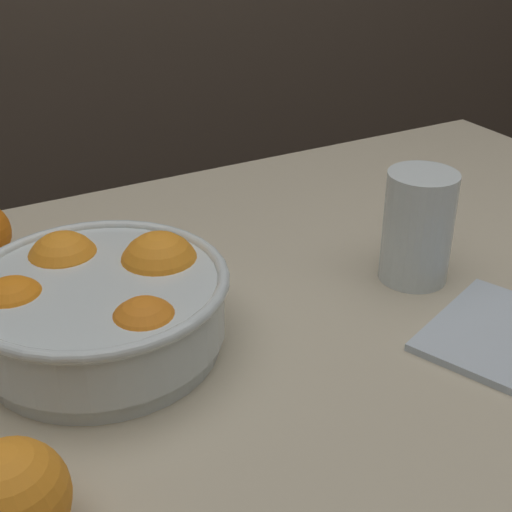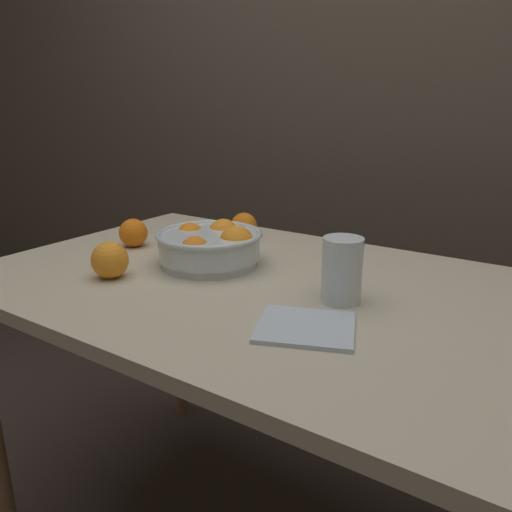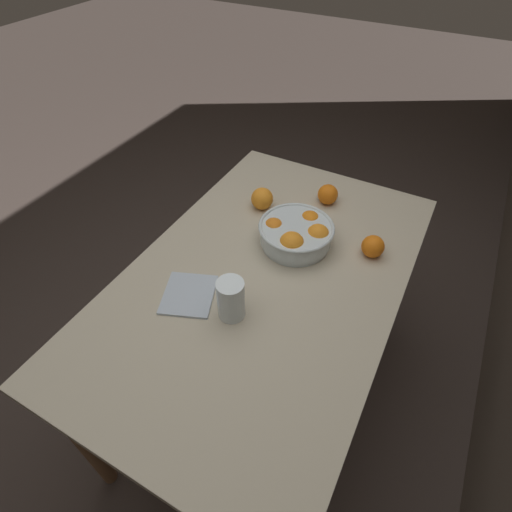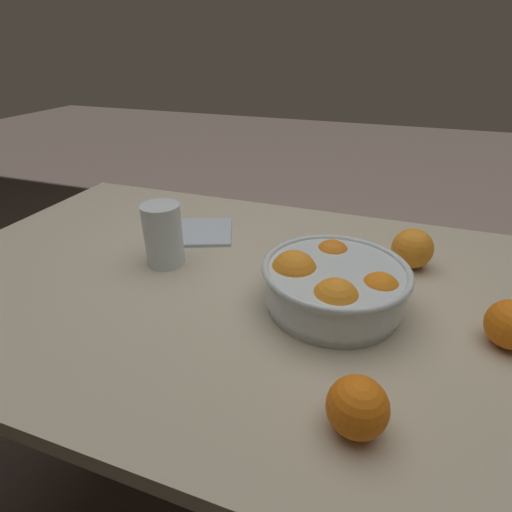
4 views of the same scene
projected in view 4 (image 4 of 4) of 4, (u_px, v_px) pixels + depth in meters
The scene contains 8 objects.
ground_plane at pixel (248, 504), 1.15m from camera, with size 12.00×12.00×0.00m, color #3D332D.
dining_table at pixel (245, 316), 0.82m from camera, with size 1.31×0.82×0.76m.
fruit_bowl at pixel (333, 284), 0.68m from camera, with size 0.25×0.25×0.10m.
juice_glass at pixel (163, 237), 0.82m from camera, with size 0.08×0.08×0.13m.
orange_loose_near_bowl at pixel (512, 325), 0.60m from camera, with size 0.08×0.08×0.08m, color orange.
orange_loose_front at pixel (357, 407), 0.47m from camera, with size 0.07×0.07×0.07m, color orange.
orange_loose_aside at pixel (412, 249), 0.81m from camera, with size 0.08×0.08×0.08m, color orange.
napkin at pixel (197, 232), 0.97m from camera, with size 0.17×0.15×0.01m, color silver.
Camera 4 is at (-0.24, 0.62, 1.18)m, focal length 28.00 mm.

